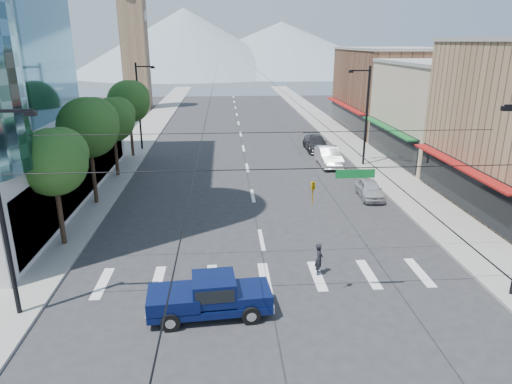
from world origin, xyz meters
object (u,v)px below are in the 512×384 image
Objects in this scene: pickup_truck at (209,296)px; parked_car_far at (316,143)px; pedestrian at (319,259)px; parked_car_mid at (329,156)px; parked_car_near at (370,189)px.

parked_car_far is at bearing 66.32° from pickup_truck.
pickup_truck is 6.20m from pedestrian.
pedestrian is 21.26m from parked_car_mid.
parked_car_mid is (5.10, 20.64, 0.04)m from pedestrian.
pedestrian is at bearing -114.37° from parked_car_near.
parked_car_mid is at bearing -0.45° from pedestrian.
pedestrian is 0.42× the size of parked_car_near.
parked_car_far is at bearing 90.48° from parked_car_mid.
pickup_truck is at bearing 134.70° from pedestrian.
parked_car_near is at bearing -83.56° from parked_car_mid.
parked_car_near is 9.42m from parked_car_mid.
parked_car_far is at bearing 97.56° from parked_car_near.
pickup_truck reaches higher than parked_car_near.
parked_car_mid is at bearing 99.93° from parked_car_near.
pickup_truck is 3.25× the size of pedestrian.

